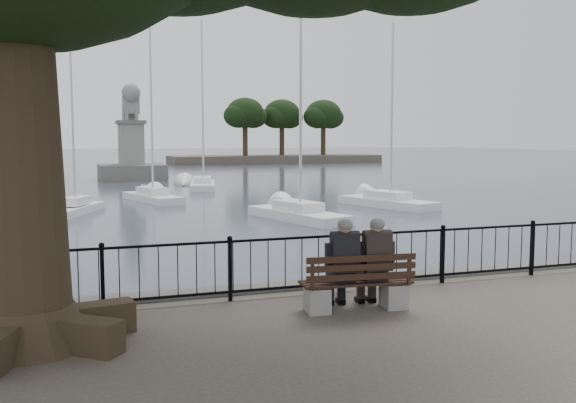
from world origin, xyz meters
name	(u,v)px	position (x,y,z in m)	size (l,w,h in m)	color
harbor	(279,317)	(0.00, 3.00, -0.50)	(260.00, 260.00, 1.20)	#53514E
railing	(288,263)	(0.00, 2.50, 0.56)	(22.06, 0.06, 1.00)	black
bench	(357,290)	(0.70, 1.29, 0.32)	(1.77, 0.70, 0.91)	slate
person_left	(342,267)	(0.50, 1.41, 0.66)	(0.44, 0.74, 1.44)	black
person_right	(374,266)	(1.02, 1.36, 0.66)	(0.44, 0.74, 1.44)	black
lion_monument	(131,156)	(2.00, 49.94, 1.06)	(5.57, 5.57, 8.33)	#53514E
sailboat_b	(75,207)	(-3.09, 25.01, -0.68)	(2.99, 4.78, 10.05)	white
sailboat_c	(298,213)	(6.20, 19.00, -0.67)	(3.11, 6.17, 11.62)	white
sailboat_d	(387,202)	(12.50, 22.51, -0.72)	(3.37, 6.23, 9.68)	white
sailboat_f	(152,196)	(1.18, 29.54, -0.68)	(2.97, 5.72, 10.88)	white
sailboat_g	(203,184)	(5.78, 37.77, -0.67)	(2.91, 6.21, 12.02)	white
sailboat_h	(45,182)	(-4.94, 43.01, -0.64)	(2.71, 6.29, 13.17)	white
far_shore	(280,135)	(25.54, 79.46, 3.00)	(30.00, 8.60, 9.18)	#433D37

